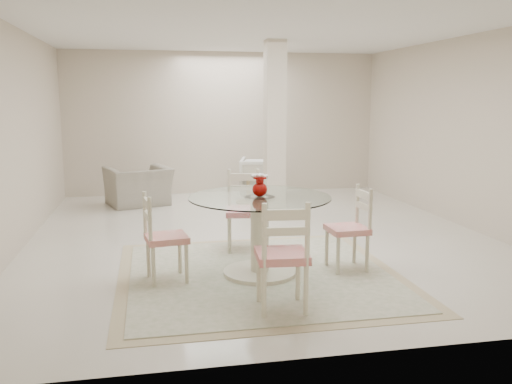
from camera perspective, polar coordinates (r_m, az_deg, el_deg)
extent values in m
plane|color=silver|center=(7.32, 0.41, -4.59)|extent=(7.00, 7.00, 0.00)
cube|color=beige|center=(10.56, -3.41, 7.24)|extent=(6.00, 0.02, 2.70)
cube|color=beige|center=(3.76, 11.16, 2.41)|extent=(6.00, 0.02, 2.70)
cube|color=beige|center=(7.14, -23.98, 5.19)|extent=(0.02, 7.00, 2.70)
cube|color=beige|center=(8.25, 21.41, 5.87)|extent=(0.02, 7.00, 2.70)
cube|color=white|center=(7.15, 0.43, 16.87)|extent=(6.00, 7.00, 0.02)
cube|color=beige|center=(8.48, 1.98, 6.62)|extent=(0.30, 0.30, 2.70)
cube|color=tan|center=(5.72, 0.39, -8.73)|extent=(2.90, 2.90, 0.01)
cube|color=beige|center=(5.72, 0.39, -8.65)|extent=(2.65, 2.65, 0.01)
cylinder|color=beige|center=(5.71, 0.39, -8.49)|extent=(0.76, 0.76, 0.06)
cylinder|color=beige|center=(5.60, 0.40, -4.53)|extent=(0.19, 0.19, 0.78)
cylinder|color=beige|center=(5.52, 0.40, -0.78)|extent=(0.31, 0.31, 0.03)
cylinder|color=white|center=(5.51, 0.40, -0.55)|extent=(1.45, 1.45, 0.01)
ellipsoid|color=#A60805|center=(5.50, 0.40, 0.27)|extent=(0.15, 0.15, 0.15)
cylinder|color=#A60805|center=(5.48, 0.40, 1.21)|extent=(0.08, 0.08, 0.04)
cylinder|color=#A60805|center=(5.48, 0.40, 1.52)|extent=(0.13, 0.13, 0.02)
ellipsoid|color=silver|center=(5.48, 0.40, 1.74)|extent=(0.09, 0.09, 0.04)
ellipsoid|color=silver|center=(5.50, 0.85, 1.64)|extent=(0.09, 0.09, 0.04)
ellipsoid|color=silver|center=(5.49, -0.09, 1.67)|extent=(0.09, 0.09, 0.04)
cylinder|color=beige|center=(6.00, 7.45, -5.88)|extent=(0.04, 0.04, 0.42)
cylinder|color=beige|center=(5.71, 8.63, -6.72)|extent=(0.04, 0.04, 0.42)
cylinder|color=beige|center=(6.12, 10.32, -5.64)|extent=(0.04, 0.04, 0.42)
cylinder|color=beige|center=(5.84, 11.61, -6.45)|extent=(0.04, 0.04, 0.42)
cube|color=red|center=(5.85, 9.57, -3.90)|extent=(0.41, 0.41, 0.06)
cube|color=beige|center=(5.86, 11.28, -0.91)|extent=(0.05, 0.36, 0.49)
cylinder|color=beige|center=(6.38, -2.83, -4.69)|extent=(0.04, 0.04, 0.45)
cylinder|color=beige|center=(6.39, 0.33, -4.67)|extent=(0.04, 0.04, 0.45)
cylinder|color=beige|center=(6.72, -2.79, -3.95)|extent=(0.04, 0.04, 0.45)
cylinder|color=beige|center=(6.73, 0.20, -3.93)|extent=(0.04, 0.04, 0.45)
cube|color=red|center=(6.50, -1.28, -2.10)|extent=(0.49, 0.49, 0.07)
cube|color=beige|center=(6.63, -1.32, 1.01)|extent=(0.39, 0.10, 0.53)
cylinder|color=beige|center=(5.43, -7.31, -7.55)|extent=(0.04, 0.04, 0.42)
cylinder|color=beige|center=(5.74, -8.02, -6.62)|extent=(0.04, 0.04, 0.42)
cylinder|color=beige|center=(5.38, -10.74, -7.83)|extent=(0.04, 0.04, 0.42)
cylinder|color=beige|center=(5.68, -11.26, -6.88)|extent=(0.04, 0.04, 0.42)
cube|color=red|center=(5.49, -9.40, -4.81)|extent=(0.45, 0.45, 0.06)
cube|color=beige|center=(5.39, -11.38, -1.83)|extent=(0.09, 0.36, 0.49)
cylinder|color=#F5EFCA|center=(4.97, 4.43, -8.94)|extent=(0.04, 0.04, 0.46)
cylinder|color=#F5EFCA|center=(4.91, 0.29, -9.12)|extent=(0.04, 0.04, 0.46)
cylinder|color=#F5EFCA|center=(4.64, 5.28, -10.34)|extent=(0.04, 0.04, 0.46)
cylinder|color=#F5EFCA|center=(4.58, 0.83, -10.56)|extent=(0.04, 0.04, 0.46)
cube|color=red|center=(4.69, 2.74, -6.70)|extent=(0.47, 0.47, 0.07)
cube|color=#F5EFCA|center=(4.41, 3.19, -3.29)|extent=(0.40, 0.07, 0.54)
imported|color=gray|center=(9.54, -12.27, 0.59)|extent=(1.24, 1.17, 0.66)
imported|color=white|center=(9.99, 0.76, 1.51)|extent=(0.99, 1.01, 0.76)
cylinder|color=tan|center=(9.52, -0.81, -1.11)|extent=(0.44, 0.44, 0.04)
cylinder|color=tan|center=(9.48, -0.82, 0.20)|extent=(0.06, 0.06, 0.42)
cylinder|color=tan|center=(9.44, -0.82, 1.55)|extent=(0.46, 0.46, 0.03)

